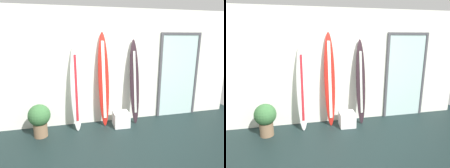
% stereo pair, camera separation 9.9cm
% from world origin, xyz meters
% --- Properties ---
extents(ground, '(8.00, 8.00, 0.04)m').
position_xyz_m(ground, '(0.00, 0.00, -0.02)').
color(ground, black).
extents(wall_back, '(7.20, 0.20, 2.80)m').
position_xyz_m(wall_back, '(0.00, 1.30, 1.40)').
color(wall_back, silver).
rests_on(wall_back, ground).
extents(surfboard_ivory, '(0.27, 0.41, 1.98)m').
position_xyz_m(surfboard_ivory, '(-0.67, 0.97, 0.97)').
color(surfboard_ivory, silver).
rests_on(surfboard_ivory, ground).
extents(surfboard_crimson, '(0.27, 0.30, 2.25)m').
position_xyz_m(surfboard_crimson, '(-0.01, 1.03, 1.11)').
color(surfboard_crimson, red).
rests_on(surfboard_crimson, ground).
extents(surfboard_charcoal, '(0.26, 0.35, 2.09)m').
position_xyz_m(surfboard_charcoal, '(0.76, 1.00, 1.03)').
color(surfboard_charcoal, '#2B1C22').
rests_on(surfboard_charcoal, ground).
extents(display_block_left, '(0.39, 0.39, 0.35)m').
position_xyz_m(display_block_left, '(0.37, 0.83, 0.17)').
color(display_block_left, white).
rests_on(display_block_left, ground).
extents(glass_door, '(1.15, 0.06, 2.25)m').
position_xyz_m(glass_door, '(2.08, 1.18, 1.16)').
color(glass_door, silver).
rests_on(glass_door, ground).
extents(potted_plant, '(0.47, 0.47, 0.73)m').
position_xyz_m(potted_plant, '(-1.49, 0.75, 0.43)').
color(potted_plant, '#7D6045').
rests_on(potted_plant, ground).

